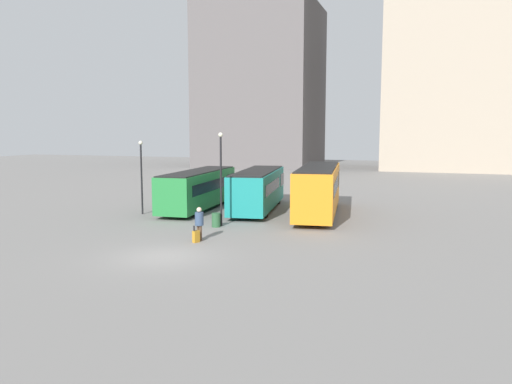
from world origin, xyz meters
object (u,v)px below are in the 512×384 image
(traveler, at_px, (199,221))
(bus_2, at_px, (318,189))
(lamp_post_1, at_px, (221,171))
(lamp_post_0, at_px, (141,171))
(bus_0, at_px, (199,188))
(suitcase, at_px, (196,236))
(bus_1, at_px, (258,188))
(trash_bin, at_px, (216,220))

(traveler, bearing_deg, bus_2, 0.47)
(bus_2, height_order, lamp_post_1, lamp_post_1)
(traveler, distance_m, lamp_post_0, 9.97)
(bus_0, xyz_separation_m, traveler, (4.59, -9.89, -0.50))
(traveler, relative_size, lamp_post_0, 0.35)
(bus_2, xyz_separation_m, traveler, (-4.36, -10.00, -0.78))
(bus_0, xyz_separation_m, suitcase, (4.64, -10.40, -1.24))
(bus_0, bearing_deg, bus_2, -93.21)
(bus_0, height_order, traveler, bus_0)
(bus_1, bearing_deg, trash_bin, 169.07)
(bus_2, bearing_deg, suitcase, 150.59)
(suitcase, relative_size, trash_bin, 1.05)
(lamp_post_1, bearing_deg, trash_bin, -112.50)
(bus_0, height_order, lamp_post_0, lamp_post_0)
(bus_0, xyz_separation_m, bus_1, (4.32, 0.90, 0.04))
(bus_0, height_order, trash_bin, bus_0)
(bus_0, relative_size, trash_bin, 12.44)
(suitcase, bearing_deg, traveler, 28.94)
(lamp_post_1, relative_size, trash_bin, 6.67)
(suitcase, xyz_separation_m, lamp_post_0, (-7.38, 6.96, 2.72))
(suitcase, height_order, trash_bin, suitcase)
(bus_2, distance_m, trash_bin, 8.14)
(traveler, distance_m, suitcase, 0.90)
(bus_1, xyz_separation_m, traveler, (0.27, -10.79, -0.54))
(bus_0, distance_m, lamp_post_0, 4.64)
(bus_1, bearing_deg, suitcase, 173.40)
(lamp_post_0, height_order, lamp_post_1, lamp_post_1)
(bus_1, bearing_deg, lamp_post_0, 113.37)
(traveler, bearing_deg, bus_0, 48.95)
(suitcase, xyz_separation_m, lamp_post_1, (-0.48, 4.63, 3.02))
(suitcase, bearing_deg, bus_0, 48.06)
(bus_0, xyz_separation_m, trash_bin, (3.98, -6.19, -1.13))
(bus_2, height_order, lamp_post_0, lamp_post_0)
(suitcase, distance_m, lamp_post_1, 5.55)
(bus_0, height_order, lamp_post_1, lamp_post_1)
(bus_2, height_order, trash_bin, bus_2)
(suitcase, relative_size, lamp_post_1, 0.16)
(bus_1, height_order, lamp_post_0, lamp_post_0)
(bus_2, height_order, traveler, bus_2)
(traveler, bearing_deg, bus_1, 25.47)
(bus_2, bearing_deg, lamp_post_0, 99.79)
(bus_1, distance_m, bus_2, 4.70)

